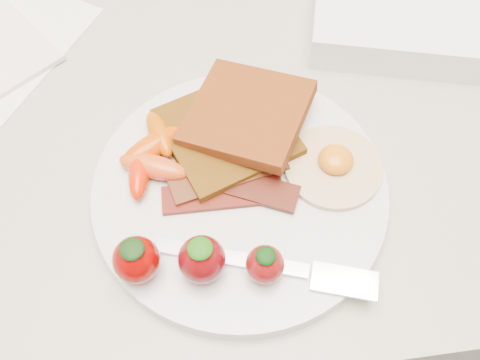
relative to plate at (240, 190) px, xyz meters
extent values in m
cube|color=gray|center=(-0.01, 0.13, -0.46)|extent=(2.00, 0.60, 0.90)
cylinder|color=silver|center=(0.00, 0.00, 0.00)|extent=(0.27, 0.27, 0.02)
cube|color=black|center=(-0.01, 0.05, 0.02)|extent=(0.14, 0.14, 0.01)
cube|color=#492410|center=(0.02, 0.06, 0.03)|extent=(0.14, 0.14, 0.02)
cylinder|color=beige|center=(0.09, 0.01, 0.01)|extent=(0.09, 0.09, 0.01)
ellipsoid|color=orange|center=(0.09, 0.01, 0.02)|extent=(0.03, 0.03, 0.02)
cube|color=black|center=(-0.02, -0.01, 0.01)|extent=(0.11, 0.03, 0.00)
cube|color=black|center=(0.00, 0.00, 0.01)|extent=(0.11, 0.07, 0.00)
cube|color=black|center=(-0.01, 0.01, 0.02)|extent=(0.11, 0.05, 0.00)
ellipsoid|color=#C73E00|center=(-0.08, 0.05, 0.02)|extent=(0.07, 0.05, 0.02)
ellipsoid|color=#CB4316|center=(-0.08, 0.02, 0.02)|extent=(0.07, 0.05, 0.02)
ellipsoid|color=red|center=(-0.09, 0.02, 0.02)|extent=(0.02, 0.06, 0.02)
ellipsoid|color=#BA4A00|center=(-0.07, 0.06, 0.02)|extent=(0.03, 0.06, 0.02)
ellipsoid|color=#750100|center=(-0.09, -0.07, 0.03)|extent=(0.04, 0.04, 0.04)
ellipsoid|color=black|center=(-0.09, -0.07, 0.05)|extent=(0.02, 0.02, 0.01)
ellipsoid|color=#5A0509|center=(-0.04, -0.08, 0.03)|extent=(0.04, 0.04, 0.04)
ellipsoid|color=#164E08|center=(-0.04, -0.08, 0.05)|extent=(0.02, 0.02, 0.01)
ellipsoid|color=maroon|center=(0.01, -0.09, 0.03)|extent=(0.03, 0.03, 0.04)
ellipsoid|color=black|center=(0.01, -0.09, 0.04)|extent=(0.02, 0.02, 0.01)
cube|color=silver|center=(-0.02, -0.07, 0.01)|extent=(0.13, 0.05, 0.00)
cube|color=white|center=(0.07, -0.10, 0.01)|extent=(0.06, 0.04, 0.00)
camera|label=1|loc=(-0.03, -0.24, 0.43)|focal=40.00mm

